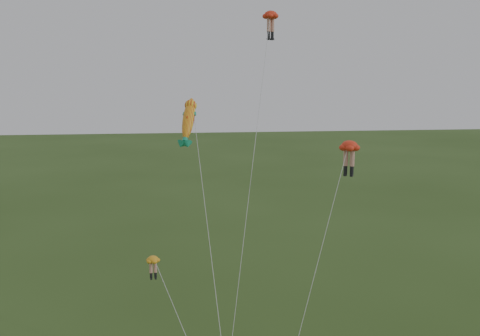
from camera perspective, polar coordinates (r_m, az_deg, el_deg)
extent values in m
ellipsoid|color=red|center=(43.01, 3.29, 16.00)|extent=(1.81, 1.81, 0.65)
cylinder|color=tan|center=(42.80, 3.09, 15.00)|extent=(0.29, 0.29, 0.99)
cylinder|color=black|center=(42.74, 3.08, 14.00)|extent=(0.23, 0.23, 0.50)
cube|color=black|center=(42.72, 3.07, 13.57)|extent=(0.30, 0.33, 0.14)
cylinder|color=tan|center=(43.08, 3.48, 14.96)|extent=(0.29, 0.29, 0.99)
cylinder|color=black|center=(43.02, 3.47, 13.97)|extent=(0.23, 0.23, 0.50)
cube|color=black|center=(43.00, 3.46, 13.55)|extent=(0.30, 0.33, 0.14)
cylinder|color=silver|center=(37.30, 1.15, -1.34)|extent=(4.70, 11.89, 24.32)
ellipsoid|color=red|center=(35.72, 11.59, 2.35)|extent=(1.91, 1.91, 0.69)
cylinder|color=tan|center=(35.88, 11.22, 1.08)|extent=(0.31, 0.31, 1.06)
cylinder|color=black|center=(36.01, 11.18, -0.17)|extent=(0.24, 0.24, 0.53)
cube|color=black|center=(36.08, 11.16, -0.71)|extent=(0.31, 0.35, 0.15)
cylinder|color=tan|center=(35.79, 11.88, 1.03)|extent=(0.31, 0.31, 1.06)
cylinder|color=black|center=(35.92, 11.83, -0.22)|extent=(0.24, 0.24, 0.53)
cube|color=black|center=(35.98, 11.81, -0.76)|extent=(0.31, 0.35, 0.15)
cylinder|color=silver|center=(33.71, 8.08, -10.76)|extent=(5.85, 6.39, 15.21)
ellipsoid|color=orange|center=(33.25, -9.28, -9.58)|extent=(0.96, 0.96, 0.44)
cylinder|color=tan|center=(33.42, -9.49, -10.42)|extent=(0.19, 0.19, 0.66)
cylinder|color=black|center=(33.60, -9.46, -11.22)|extent=(0.15, 0.15, 0.33)
cube|color=black|center=(33.67, -9.45, -11.56)|extent=(0.13, 0.20, 0.10)
cylinder|color=tan|center=(33.43, -9.02, -10.40)|extent=(0.19, 0.19, 0.66)
cylinder|color=black|center=(33.61, -9.00, -11.20)|extent=(0.15, 0.15, 0.33)
cube|color=black|center=(33.69, -8.99, -11.54)|extent=(0.13, 0.20, 0.10)
ellipsoid|color=yellow|center=(37.29, -5.50, 5.29)|extent=(1.60, 2.95, 3.21)
sphere|color=yellow|center=(37.29, -5.50, 5.29)|extent=(1.20, 1.45, 1.26)
cone|color=#16946A|center=(37.29, -5.50, 5.29)|extent=(0.99, 1.36, 1.17)
cone|color=#16946A|center=(37.29, -5.50, 5.29)|extent=(0.99, 1.36, 1.17)
cone|color=#16946A|center=(37.29, -5.50, 5.29)|extent=(0.56, 0.76, 0.66)
cone|color=#16946A|center=(37.29, -5.50, 5.29)|extent=(0.56, 0.76, 0.66)
cone|color=#B83313|center=(37.29, -5.50, 5.29)|extent=(0.60, 0.76, 0.66)
cylinder|color=silver|center=(34.38, -3.46, -9.14)|extent=(1.98, 9.48, 16.47)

